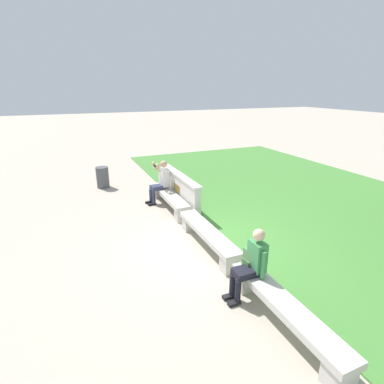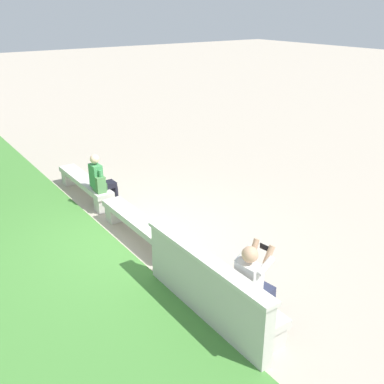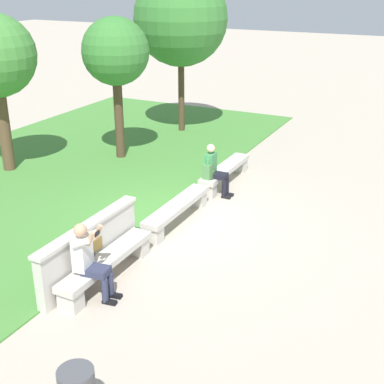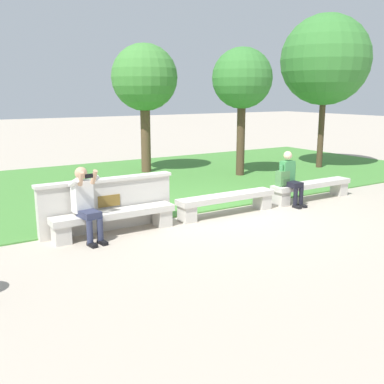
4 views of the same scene
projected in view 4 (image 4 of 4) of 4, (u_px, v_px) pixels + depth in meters
name	position (u px, v px, depth m)	size (l,w,h in m)	color
ground_plane	(226.00, 214.00, 9.77)	(80.00, 80.00, 0.00)	#B2A593
grass_strip	(139.00, 181.00, 13.40)	(19.56, 8.00, 0.03)	#478438
bench_main	(115.00, 218.00, 8.36)	(2.37, 0.40, 0.45)	beige
bench_near	(227.00, 201.00, 9.71)	(2.37, 0.40, 0.45)	beige
bench_mid	(312.00, 187.00, 11.05)	(2.37, 0.40, 0.45)	beige
backrest_wall_with_plaque	(107.00, 204.00, 8.60)	(2.69, 0.24, 1.01)	beige
person_photographer	(85.00, 200.00, 7.92)	(0.51, 0.76, 1.32)	black
person_distant	(290.00, 177.00, 10.50)	(0.48, 0.67, 1.26)	black
backpack	(283.00, 179.00, 10.51)	(0.28, 0.24, 0.43)	#4C7F47
tree_behind_wall	(144.00, 79.00, 14.24)	(2.11, 2.11, 4.12)	brown
tree_left_background	(242.00, 80.00, 13.67)	(1.85, 1.85, 3.95)	#4C3826
tree_right_background	(325.00, 60.00, 15.01)	(2.99, 2.99, 5.16)	#4C3826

